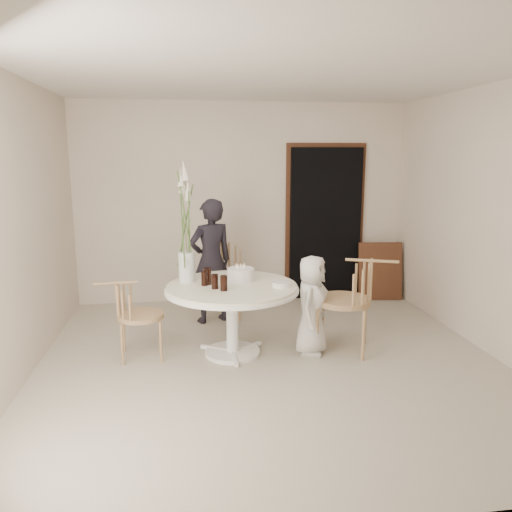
{
  "coord_description": "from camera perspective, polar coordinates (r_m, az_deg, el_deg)",
  "views": [
    {
      "loc": [
        -0.79,
        -4.53,
        2.0
      ],
      "look_at": [
        -0.1,
        0.3,
        1.01
      ],
      "focal_mm": 35.0,
      "sensor_mm": 36.0,
      "label": 1
    }
  ],
  "objects": [
    {
      "name": "ground",
      "position": [
        5.02,
        1.67,
        -12.0
      ],
      "size": [
        4.5,
        4.5,
        0.0
      ],
      "primitive_type": "plane",
      "color": "#BCB7A0",
      "rests_on": "ground"
    },
    {
      "name": "room_shell",
      "position": [
        4.62,
        1.78,
        6.77
      ],
      "size": [
        4.5,
        4.5,
        4.5
      ],
      "color": "silver",
      "rests_on": "ground"
    },
    {
      "name": "doorway",
      "position": [
        7.06,
        7.92,
        3.65
      ],
      "size": [
        1.0,
        0.1,
        2.1
      ],
      "primitive_type": "cube",
      "color": "black",
      "rests_on": "ground"
    },
    {
      "name": "door_trim",
      "position": [
        7.09,
        7.85,
        4.17
      ],
      "size": [
        1.12,
        0.03,
        2.22
      ],
      "primitive_type": "cube",
      "color": "#54321C",
      "rests_on": "ground"
    },
    {
      "name": "table",
      "position": [
        5.0,
        -2.75,
        -4.59
      ],
      "size": [
        1.33,
        1.33,
        0.73
      ],
      "color": "white",
      "rests_on": "ground"
    },
    {
      "name": "picture_frame",
      "position": [
        7.2,
        14.0,
        -1.69
      ],
      "size": [
        0.62,
        0.24,
        0.8
      ],
      "primitive_type": "cube",
      "rotation": [
        -0.17,
        0.0,
        -0.11
      ],
      "color": "#54321C",
      "rests_on": "ground"
    },
    {
      "name": "chair_far",
      "position": [
        6.33,
        -3.95,
        -1.26
      ],
      "size": [
        0.55,
        0.59,
        0.94
      ],
      "rotation": [
        0.0,
        0.0,
        -0.09
      ],
      "color": "tan",
      "rests_on": "ground"
    },
    {
      "name": "chair_right",
      "position": [
        5.17,
        11.46,
        -4.0
      ],
      "size": [
        0.71,
        0.69,
        0.99
      ],
      "rotation": [
        0.0,
        0.0,
        -1.96
      ],
      "color": "tan",
      "rests_on": "ground"
    },
    {
      "name": "chair_left",
      "position": [
        5.1,
        -14.34,
        -5.81
      ],
      "size": [
        0.5,
        0.47,
        0.8
      ],
      "rotation": [
        0.0,
        0.0,
        1.64
      ],
      "color": "tan",
      "rests_on": "ground"
    },
    {
      "name": "girl",
      "position": [
        5.99,
        -5.18,
        -0.6
      ],
      "size": [
        0.64,
        0.53,
        1.5
      ],
      "primitive_type": "imported",
      "rotation": [
        0.0,
        0.0,
        3.51
      ],
      "color": "black",
      "rests_on": "ground"
    },
    {
      "name": "boy",
      "position": [
        5.09,
        6.38,
        -5.59
      ],
      "size": [
        0.52,
        0.59,
        1.02
      ],
      "primitive_type": "imported",
      "rotation": [
        0.0,
        0.0,
        1.08
      ],
      "color": "silver",
      "rests_on": "ground"
    },
    {
      "name": "birthday_cake",
      "position": [
        5.12,
        -1.76,
        -2.13
      ],
      "size": [
        0.27,
        0.27,
        0.18
      ],
      "rotation": [
        0.0,
        0.0,
        0.41
      ],
      "color": "white",
      "rests_on": "table"
    },
    {
      "name": "cola_tumbler_a",
      "position": [
        4.82,
        -4.72,
        -2.93
      ],
      "size": [
        0.08,
        0.08,
        0.14
      ],
      "primitive_type": "cylinder",
      "rotation": [
        0.0,
        0.0,
        0.2
      ],
      "color": "black",
      "rests_on": "table"
    },
    {
      "name": "cola_tumbler_b",
      "position": [
        4.75,
        -3.7,
        -3.11
      ],
      "size": [
        0.08,
        0.08,
        0.15
      ],
      "primitive_type": "cylinder",
      "rotation": [
        0.0,
        0.0,
        0.13
      ],
      "color": "black",
      "rests_on": "table"
    },
    {
      "name": "cola_tumbler_c",
      "position": [
        4.99,
        -5.58,
        -2.31
      ],
      "size": [
        0.1,
        0.1,
        0.17
      ],
      "primitive_type": "cylinder",
      "rotation": [
        0.0,
        0.0,
        -0.25
      ],
      "color": "black",
      "rests_on": "table"
    },
    {
      "name": "cola_tumbler_d",
      "position": [
        4.95,
        -5.91,
        -2.58
      ],
      "size": [
        0.07,
        0.07,
        0.14
      ],
      "primitive_type": "cylinder",
      "rotation": [
        0.0,
        0.0,
        -0.1
      ],
      "color": "black",
      "rests_on": "table"
    },
    {
      "name": "plate_stack",
      "position": [
        4.9,
        2.95,
        -3.24
      ],
      "size": [
        0.25,
        0.25,
        0.05
      ],
      "primitive_type": "cylinder",
      "rotation": [
        0.0,
        0.0,
        0.42
      ],
      "color": "white",
      "rests_on": "table"
    },
    {
      "name": "flower_vase",
      "position": [
        5.04,
        -8.02,
        2.27
      ],
      "size": [
        0.17,
        0.17,
        1.22
      ],
      "rotation": [
        0.0,
        0.0,
        -0.19
      ],
      "color": "silver",
      "rests_on": "table"
    }
  ]
}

